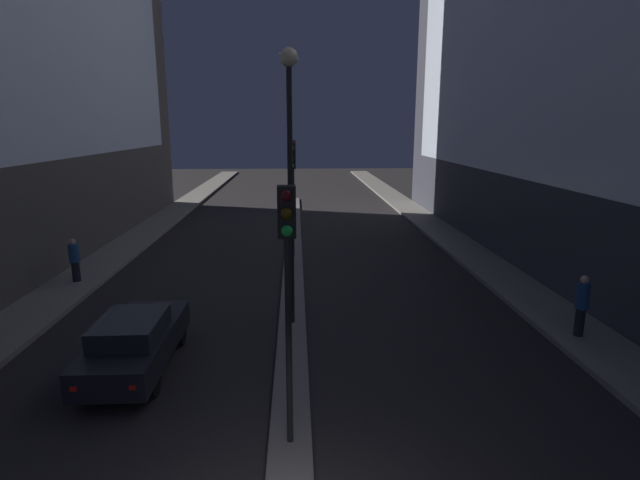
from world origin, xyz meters
TOP-DOWN VIEW (x-y plane):
  - median_strip at (0.00, 18.32)m, footprint 0.84×34.65m
  - traffic_light_near at (0.00, 2.64)m, footprint 0.32×0.42m
  - traffic_light_mid at (0.00, 16.69)m, footprint 0.32×0.42m
  - traffic_light_far at (0.00, 28.71)m, footprint 0.32×0.42m
  - street_lamp at (0.00, 8.63)m, footprint 0.53×0.53m
  - car_left_lane at (-3.91, 5.98)m, footprint 1.72×4.52m
  - pedestrian_on_left_sidewalk at (-8.34, 13.02)m, footprint 0.39×0.39m
  - pedestrian_on_right_sidewalk at (8.20, 7.11)m, footprint 0.35×0.35m

SIDE VIEW (x-z plane):
  - median_strip at x=0.00m, z-range 0.00..0.12m
  - car_left_lane at x=-3.91m, z-range 0.02..1.50m
  - pedestrian_on_left_sidewalk at x=-8.34m, z-range 0.20..1.88m
  - pedestrian_on_right_sidewalk at x=8.20m, z-range 0.22..2.00m
  - traffic_light_near at x=0.00m, z-range 1.25..6.17m
  - traffic_light_mid at x=0.00m, z-range 1.25..6.17m
  - traffic_light_far at x=0.00m, z-range 1.25..6.17m
  - street_lamp at x=0.00m, z-range 1.60..9.61m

